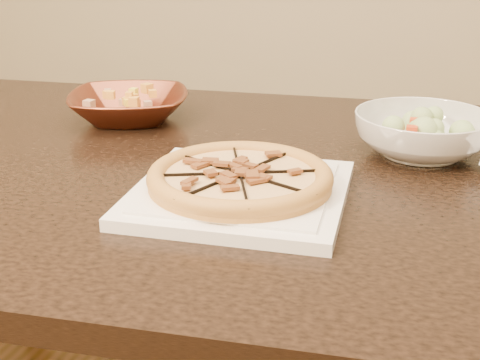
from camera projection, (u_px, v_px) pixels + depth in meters
The scene contains 7 objects.
dining_table at pixel (202, 211), 1.16m from camera, with size 1.59×1.09×0.75m.
plate at pixel (240, 192), 0.97m from camera, with size 0.32×0.32×0.02m.
pizza at pixel (240, 177), 0.96m from camera, with size 0.27×0.27×0.03m.
bronze_bowl at pixel (129, 106), 1.35m from camera, with size 0.24×0.24×0.06m, color brown.
mixed_dish at pixel (127, 85), 1.33m from camera, with size 0.12×0.11×0.03m.
salad_bowl at pixel (422, 134), 1.15m from camera, with size 0.23×0.23×0.07m, color silver.
salad at pixel (425, 104), 1.13m from camera, with size 0.09×0.12×0.04m.
Camera 1 is at (0.21, -0.82, 1.13)m, focal length 50.00 mm.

